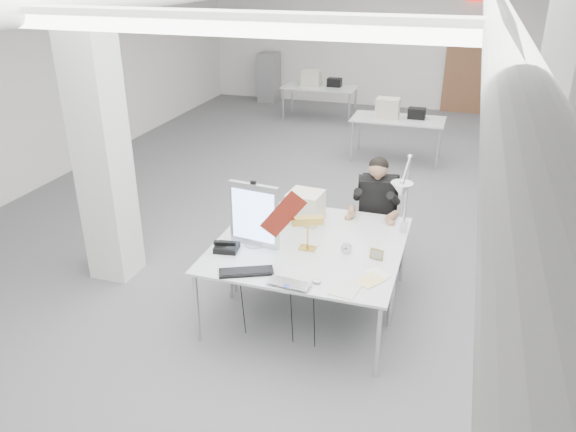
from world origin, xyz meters
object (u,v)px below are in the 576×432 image
Objects in this scene: office_chair at (375,220)px; beige_monitor at (305,207)px; desk_main at (296,266)px; seated_person at (376,195)px; architect_lamp at (404,201)px; desk_phone at (227,248)px; monitor at (254,215)px; bankers_lamp at (308,233)px; laptop at (286,287)px.

beige_monitor is at bearing -144.54° from office_chair.
desk_main is at bearing -115.27° from office_chair.
seated_person is 0.90m from architect_lamp.
beige_monitor is (0.53, 0.87, 0.14)m from desk_phone.
desk_main is 2.04× the size of architect_lamp.
monitor reaches higher than bankers_lamp.
architect_lamp is (0.37, -0.82, 0.62)m from office_chair.
monitor is (-0.98, -1.31, 0.50)m from office_chair.
architect_lamp is (0.84, 0.75, 0.45)m from desk_main.
bankers_lamp is at bearing 87.53° from desk_main.
beige_monitor is (-0.20, 0.61, -0.01)m from bankers_lamp.
monitor is at bearing 34.47° from desk_phone.
beige_monitor is at bearing -146.88° from seated_person.
monitor is 0.41m from desk_phone.
monitor is (-0.50, 0.26, 0.33)m from desk_main.
desk_phone is at bearing 174.71° from desk_main.
laptop is (-0.43, -1.94, -0.13)m from seated_person.
seated_person is at bearing 42.65° from desk_phone.
desk_main is 1.65m from office_chair.
monitor is 1.83× the size of bankers_lamp.
office_chair is 1.81× the size of monitor.
seated_person is at bearing 120.27° from architect_lamp.
beige_monitor reaches higher than desk_phone.
seated_person is 1.60m from monitor.
architect_lamp reaches higher than desk_phone.
seated_person is 1.28m from bankers_lamp.
office_chair is 1.37m from bankers_lamp.
desk_main is at bearing 101.29° from laptop.
monitor is 0.54m from bankers_lamp.
bankers_lamp is 0.39× the size of architect_lamp.
office_chair reaches higher than beige_monitor.
office_chair reaches higher than desk_main.
laptop reaches higher than desk_main.
laptop is at bearing -75.25° from beige_monitor.
monitor is 1.84× the size of beige_monitor.
laptop is 0.90m from desk_phone.
monitor is at bearing 152.44° from desk_main.
architect_lamp reaches higher than beige_monitor.
architect_lamp is at bearing 2.59° from bankers_lamp.
bankers_lamp reaches higher than beige_monitor.
desk_phone is 1.03m from beige_monitor.
bankers_lamp is at bearing 11.66° from desk_phone.
seated_person is at bearing 72.68° from desk_main.
bankers_lamp is at bearing -119.57° from seated_person.
office_chair is at bearing 43.60° from desk_phone.
bankers_lamp is at bearing 97.72° from laptop.
architect_lamp is at bearing -4.80° from beige_monitor.
laptop is 1.08× the size of beige_monitor.
monitor is 0.72× the size of architect_lamp.
desk_phone is at bearing -137.78° from seated_person.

